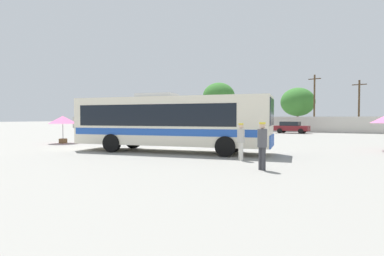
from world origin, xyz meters
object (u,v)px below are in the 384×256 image
roadside_tree_midright (298,102)px  coach_bus_cream_blue (168,121)px  roadside_tree_left (180,107)px  attendant_by_bus_door (241,139)px  utility_pole_near (314,102)px  parked_car_second_grey (243,127)px  parked_car_leftmost_white (202,126)px  utility_pole_far (359,105)px  vendor_umbrella_near_gate_pink (63,120)px  passenger_waiting_on_apron (262,143)px  roadside_tree_midleft (219,96)px  parked_car_third_maroon (291,127)px

roadside_tree_midright → coach_bus_cream_blue: bearing=-92.8°
roadside_tree_left → attendant_by_bus_door: bearing=-57.2°
utility_pole_near → parked_car_second_grey: bearing=-143.0°
parked_car_leftmost_white → utility_pole_far: utility_pole_far is taller
attendant_by_bus_door → vendor_umbrella_near_gate_pink: (-15.28, 3.07, 0.80)m
attendant_by_bus_door → coach_bus_cream_blue: bearing=162.2°
roadside_tree_left → parked_car_leftmost_white: bearing=-47.4°
vendor_umbrella_near_gate_pink → parked_car_second_grey: size_ratio=0.50×
vendor_umbrella_near_gate_pink → passenger_waiting_on_apron: bearing=-17.4°
coach_bus_cream_blue → passenger_waiting_on_apron: (6.41, -3.78, -0.78)m
parked_car_second_grey → parked_car_leftmost_white: bearing=-177.5°
vendor_umbrella_near_gate_pink → parked_car_leftmost_white: vendor_umbrella_near_gate_pink is taller
passenger_waiting_on_apron → roadside_tree_midleft: size_ratio=0.23×
parked_car_third_maroon → utility_pole_near: size_ratio=0.53×
roadside_tree_left → roadside_tree_midleft: size_ratio=0.71×
parked_car_leftmost_white → roadside_tree_left: bearing=132.6°
parked_car_second_grey → utility_pole_far: (14.25, 6.04, 2.95)m
parked_car_third_maroon → roadside_tree_left: 24.49m
coach_bus_cream_blue → utility_pole_far: size_ratio=1.64×
coach_bus_cream_blue → parked_car_third_maroon: (2.50, 25.97, -1.01)m
utility_pole_near → roadside_tree_midleft: utility_pole_near is taller
coach_bus_cream_blue → parked_car_leftmost_white: size_ratio=2.79×
parked_car_leftmost_white → roadside_tree_midright: size_ratio=0.62×
coach_bus_cream_blue → parked_car_third_maroon: coach_bus_cream_blue is taller
parked_car_leftmost_white → vendor_umbrella_near_gate_pink: bearing=-90.4°
utility_pole_near → roadside_tree_left: utility_pole_near is taller
vendor_umbrella_near_gate_pink → roadside_tree_midright: (12.17, 34.62, 2.71)m
passenger_waiting_on_apron → roadside_tree_midright: (-4.67, 39.90, 3.46)m
utility_pole_near → roadside_tree_midleft: 15.35m
coach_bus_cream_blue → utility_pole_near: (4.52, 32.85, 2.48)m
roadside_tree_left → utility_pole_far: bearing=-7.2°
attendant_by_bus_door → utility_pole_near: bearing=90.5°
passenger_waiting_on_apron → utility_pole_near: bearing=93.0°
passenger_waiting_on_apron → utility_pole_far: (3.80, 36.21, 2.68)m
vendor_umbrella_near_gate_pink → utility_pole_near: utility_pole_near is taller
coach_bus_cream_blue → passenger_waiting_on_apron: bearing=-30.5°
parked_car_second_grey → roadside_tree_midright: roadside_tree_midright is taller
parked_car_second_grey → utility_pole_near: bearing=37.0°
utility_pole_near → roadside_tree_midright: utility_pole_near is taller
passenger_waiting_on_apron → roadside_tree_midleft: 41.61m
parked_car_second_grey → utility_pole_far: bearing=23.0°
utility_pole_near → roadside_tree_midright: 4.30m
parked_car_second_grey → parked_car_third_maroon: bearing=-3.8°
attendant_by_bus_door → roadside_tree_midleft: bearing=113.8°
coach_bus_cream_blue → passenger_waiting_on_apron: size_ratio=6.45×
passenger_waiting_on_apron → roadside_tree_midleft: (-17.15, 37.63, 4.61)m
utility_pole_near → roadside_tree_left: bearing=172.1°
parked_car_leftmost_white → utility_pole_near: size_ratio=0.51×
attendant_by_bus_door → vendor_umbrella_near_gate_pink: bearing=168.7°
parked_car_second_grey → roadside_tree_midright: (5.79, 9.72, 3.73)m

